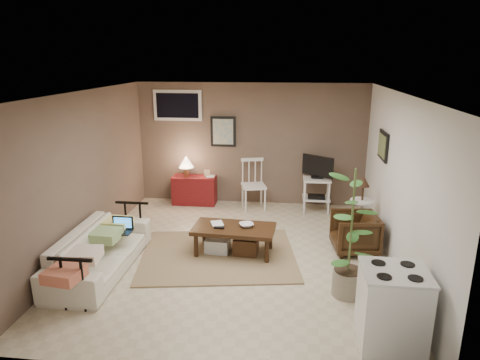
# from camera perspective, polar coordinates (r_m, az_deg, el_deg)

# --- Properties ---
(floor) EXTENTS (5.00, 5.00, 0.00)m
(floor) POSITION_cam_1_polar(r_m,az_deg,el_deg) (6.50, -0.63, -10.05)
(floor) COLOR #C1B293
(floor) RESTS_ON ground
(art_back) EXTENTS (0.50, 0.03, 0.60)m
(art_back) POSITION_cam_1_polar(r_m,az_deg,el_deg) (8.49, -2.25, 6.47)
(art_back) COLOR black
(art_right) EXTENTS (0.03, 0.60, 0.45)m
(art_right) POSITION_cam_1_polar(r_m,az_deg,el_deg) (7.13, 18.55, 4.37)
(art_right) COLOR black
(window) EXTENTS (0.96, 0.03, 0.60)m
(window) POSITION_cam_1_polar(r_m,az_deg,el_deg) (8.60, -8.32, 9.81)
(window) COLOR silver
(rug) EXTENTS (2.52, 2.14, 0.02)m
(rug) POSITION_cam_1_polar(r_m,az_deg,el_deg) (6.51, -2.90, -9.93)
(rug) COLOR #977A58
(rug) RESTS_ON floor
(coffee_table) EXTENTS (1.25, 0.70, 0.46)m
(coffee_table) POSITION_cam_1_polar(r_m,az_deg,el_deg) (6.46, -0.89, -7.73)
(coffee_table) COLOR #35200E
(coffee_table) RESTS_ON floor
(sofa) EXTENTS (0.59, 2.01, 0.79)m
(sofa) POSITION_cam_1_polar(r_m,az_deg,el_deg) (6.24, -18.25, -8.11)
(sofa) COLOR #EEE8CE
(sofa) RESTS_ON floor
(sofa_pillows) EXTENTS (0.39, 1.92, 0.14)m
(sofa_pillows) POSITION_cam_1_polar(r_m,az_deg,el_deg) (5.99, -18.82, -8.24)
(sofa_pillows) COLOR beige
(sofa_pillows) RESTS_ON sofa
(sofa_end_rails) EXTENTS (0.54, 2.01, 0.68)m
(sofa_end_rails) POSITION_cam_1_polar(r_m,az_deg,el_deg) (6.21, -17.22, -8.67)
(sofa_end_rails) COLOR black
(sofa_end_rails) RESTS_ON floor
(laptop) EXTENTS (0.31, 0.23, 0.21)m
(laptop) POSITION_cam_1_polar(r_m,az_deg,el_deg) (6.41, -15.49, -6.09)
(laptop) COLOR black
(laptop) RESTS_ON sofa
(red_console) EXTENTS (0.86, 0.38, 0.99)m
(red_console) POSITION_cam_1_polar(r_m,az_deg,el_deg) (8.65, -6.19, -0.97)
(red_console) COLOR maroon
(red_console) RESTS_ON floor
(spindle_chair) EXTENTS (0.54, 0.54, 0.97)m
(spindle_chair) POSITION_cam_1_polar(r_m,az_deg,el_deg) (8.30, 1.82, -0.79)
(spindle_chair) COLOR silver
(spindle_chair) RESTS_ON floor
(tv_stand) EXTENTS (0.56, 0.42, 1.09)m
(tv_stand) POSITION_cam_1_polar(r_m,az_deg,el_deg) (8.24, 10.22, -0.31)
(tv_stand) COLOR silver
(tv_stand) RESTS_ON floor
(side_table) EXTENTS (0.39, 0.39, 1.03)m
(side_table) POSITION_cam_1_polar(r_m,az_deg,el_deg) (7.23, 15.99, -2.48)
(side_table) COLOR silver
(side_table) RESTS_ON floor
(armchair) EXTENTS (0.67, 0.70, 0.66)m
(armchair) POSITION_cam_1_polar(r_m,az_deg,el_deg) (6.74, 15.06, -6.59)
(armchair) COLOR black
(armchair) RESTS_ON floor
(potted_plant) EXTENTS (0.41, 0.41, 1.66)m
(potted_plant) POSITION_cam_1_polar(r_m,az_deg,el_deg) (5.32, 14.62, -6.35)
(potted_plant) COLOR gray
(potted_plant) RESTS_ON floor
(stove) EXTENTS (0.65, 0.60, 0.85)m
(stove) POSITION_cam_1_polar(r_m,az_deg,el_deg) (4.77, 19.62, -15.75)
(stove) COLOR white
(stove) RESTS_ON floor
(bowl) EXTENTS (0.21, 0.12, 0.21)m
(bowl) POSITION_cam_1_polar(r_m,az_deg,el_deg) (6.37, 0.87, -5.35)
(bowl) COLOR #35200E
(bowl) RESTS_ON coffee_table
(book_table) EXTENTS (0.17, 0.07, 0.24)m
(book_table) POSITION_cam_1_polar(r_m,az_deg,el_deg) (6.44, -3.84, -4.99)
(book_table) COLOR #35200E
(book_table) RESTS_ON coffee_table
(book_console) EXTENTS (0.16, 0.02, 0.21)m
(book_console) POSITION_cam_1_polar(r_m,az_deg,el_deg) (8.50, -4.44, 1.12)
(book_console) COLOR #35200E
(book_console) RESTS_ON red_console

